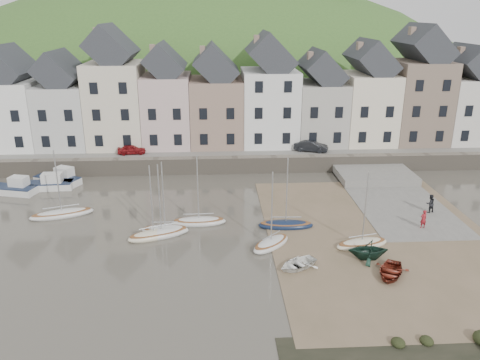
{
  "coord_description": "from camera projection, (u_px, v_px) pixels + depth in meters",
  "views": [
    {
      "loc": [
        -2.15,
        -33.91,
        17.28
      ],
      "look_at": [
        0.0,
        6.0,
        3.0
      ],
      "focal_mm": 35.7,
      "sensor_mm": 36.0,
      "label": 1
    }
  ],
  "objects": [
    {
      "name": "rowboat_green",
      "position": [
        368.0,
        249.0,
        34.73
      ],
      "size": [
        2.98,
        2.6,
        1.53
      ],
      "primitive_type": "imported",
      "rotation": [
        0.0,
        0.0,
        -1.61
      ],
      "color": "#163226",
      "rests_on": "beach"
    },
    {
      "name": "person_dark",
      "position": [
        430.0,
        203.0,
        42.64
      ],
      "size": [
        0.96,
        0.84,
        1.69
      ],
      "primitive_type": "imported",
      "rotation": [
        0.0,
        0.0,
        3.41
      ],
      "color": "black",
      "rests_on": "slipway"
    },
    {
      "name": "car_left",
      "position": [
        132.0,
        149.0,
        54.84
      ],
      "size": [
        3.28,
        1.53,
        1.08
      ],
      "primitive_type": "imported",
      "rotation": [
        0.0,
        0.0,
        1.65
      ],
      "color": "maroon",
      "rests_on": "quay_street"
    },
    {
      "name": "townhouse_terrace",
      "position": [
        246.0,
        97.0,
        58.01
      ],
      "size": [
        61.05,
        8.0,
        13.93
      ],
      "color": "white",
      "rests_on": "quay_land"
    },
    {
      "name": "sailboat_4",
      "position": [
        199.0,
        221.0,
        40.72
      ],
      "size": [
        4.69,
        1.64,
        6.32
      ],
      "color": "silver",
      "rests_on": "ground"
    },
    {
      "name": "sailboat_3",
      "position": [
        162.0,
        233.0,
        38.53
      ],
      "size": [
        4.63,
        2.9,
        6.32
      ],
      "color": "silver",
      "rests_on": "ground"
    },
    {
      "name": "motorboat_1",
      "position": [
        14.0,
        188.0,
        47.44
      ],
      "size": [
        5.09,
        2.86,
        1.7
      ],
      "color": "silver",
      "rests_on": "ground"
    },
    {
      "name": "ground",
      "position": [
        244.0,
        241.0,
        37.82
      ],
      "size": [
        160.0,
        160.0,
        0.0
      ],
      "primitive_type": "plane",
      "color": "#443F35",
      "rests_on": "ground"
    },
    {
      "name": "quay_land",
      "position": [
        230.0,
        133.0,
        67.65
      ],
      "size": [
        90.0,
        30.0,
        1.5
      ],
      "primitive_type": "cube",
      "color": "#396026",
      "rests_on": "ground"
    },
    {
      "name": "quay_street",
      "position": [
        233.0,
        150.0,
        56.57
      ],
      "size": [
        70.0,
        7.0,
        0.1
      ],
      "primitive_type": "cube",
      "color": "slate",
      "rests_on": "quay_land"
    },
    {
      "name": "hillside",
      "position": [
        202.0,
        188.0,
        100.03
      ],
      "size": [
        134.4,
        84.0,
        84.0
      ],
      "color": "#396026",
      "rests_on": "ground"
    },
    {
      "name": "car_right",
      "position": [
        311.0,
        146.0,
        55.86
      ],
      "size": [
        4.13,
        2.61,
        1.29
      ],
      "primitive_type": "imported",
      "rotation": [
        0.0,
        0.0,
        1.22
      ],
      "color": "black",
      "rests_on": "quay_street"
    },
    {
      "name": "sailboat_6",
      "position": [
        271.0,
        243.0,
        36.85
      ],
      "size": [
        3.8,
        3.79,
        6.32
      ],
      "color": "silver",
      "rests_on": "ground"
    },
    {
      "name": "rowboat_white",
      "position": [
        297.0,
        264.0,
        33.68
      ],
      "size": [
        3.68,
        3.4,
        0.62
      ],
      "primitive_type": "imported",
      "rotation": [
        0.0,
        0.0,
        -1.02
      ],
      "color": "white",
      "rests_on": "beach"
    },
    {
      "name": "rowboat_red",
      "position": [
        390.0,
        272.0,
        32.63
      ],
      "size": [
        3.52,
        3.89,
        0.66
      ],
      "primitive_type": "imported",
      "rotation": [
        0.0,
        0.0,
        -0.5
      ],
      "color": "maroon",
      "rests_on": "beach"
    },
    {
      "name": "seawall",
      "position": [
        235.0,
        165.0,
        53.5
      ],
      "size": [
        70.0,
        1.2,
        1.8
      ],
      "primitive_type": "cube",
      "color": "slate",
      "rests_on": "ground"
    },
    {
      "name": "beach",
      "position": [
        380.0,
        237.0,
        38.36
      ],
      "size": [
        18.0,
        26.0,
        0.06
      ],
      "primitive_type": "cube",
      "color": "brown",
      "rests_on": "ground"
    },
    {
      "name": "sailboat_2",
      "position": [
        154.0,
        234.0,
        38.3
      ],
      "size": [
        4.51,
        3.05,
        6.32
      ],
      "color": "beige",
      "rests_on": "ground"
    },
    {
      "name": "motorboat_2",
      "position": [
        59.0,
        178.0,
        50.2
      ],
      "size": [
        5.28,
        3.71,
        1.7
      ],
      "color": "silver",
      "rests_on": "ground"
    },
    {
      "name": "sailboat_5",
      "position": [
        286.0,
        225.0,
        40.08
      ],
      "size": [
        4.71,
        1.71,
        6.32
      ],
      "color": "#121E39",
      "rests_on": "ground"
    },
    {
      "name": "person_red",
      "position": [
        423.0,
        219.0,
        39.57
      ],
      "size": [
        0.65,
        0.49,
        1.59
      ],
      "primitive_type": "imported",
      "rotation": [
        0.0,
        0.0,
        3.35
      ],
      "color": "maroon",
      "rests_on": "slipway"
    },
    {
      "name": "sailboat_7",
      "position": [
        362.0,
        243.0,
        36.83
      ],
      "size": [
        4.52,
        2.45,
        6.32
      ],
      "color": "beige",
      "rests_on": "ground"
    },
    {
      "name": "slipway",
      "position": [
        394.0,
        199.0,
        46.08
      ],
      "size": [
        8.0,
        18.0,
        0.12
      ],
      "primitive_type": "cube",
      "color": "slate",
      "rests_on": "ground"
    },
    {
      "name": "sailboat_1",
      "position": [
        165.0,
        230.0,
        39.16
      ],
      "size": [
        3.88,
        1.59,
        6.32
      ],
      "color": "silver",
      "rests_on": "ground"
    },
    {
      "name": "motorboat_0",
      "position": [
        47.0,
        184.0,
        48.55
      ],
      "size": [
        5.68,
        2.06,
        1.7
      ],
      "color": "silver",
      "rests_on": "ground"
    },
    {
      "name": "sailboat_0",
      "position": [
        62.0,
        214.0,
        42.23
      ],
      "size": [
        5.68,
        3.14,
        6.32
      ],
      "color": "silver",
      "rests_on": "ground"
    }
  ]
}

